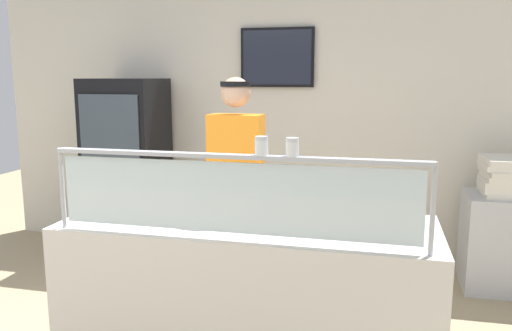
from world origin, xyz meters
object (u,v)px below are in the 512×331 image
(pizza_server, at_px, (211,214))
(parmesan_shaker, at_px, (261,147))
(worker_figure, at_px, (237,183))
(pizza_tray, at_px, (206,216))
(pepper_flake_shaker, at_px, (292,148))
(drink_fridge, at_px, (128,168))

(pizza_server, relative_size, parmesan_shaker, 3.02)
(parmesan_shaker, bearing_deg, worker_figure, 111.79)
(pizza_tray, xyz_separation_m, pizza_server, (0.04, -0.02, 0.02))
(pepper_flake_shaker, distance_m, worker_figure, 1.31)
(pizza_tray, bearing_deg, drink_fridge, 128.75)
(pizza_tray, relative_size, parmesan_shaker, 5.18)
(parmesan_shaker, height_order, worker_figure, worker_figure)
(pizza_server, relative_size, pepper_flake_shaker, 3.13)
(pizza_tray, relative_size, drink_fridge, 0.27)
(pizza_server, height_order, worker_figure, worker_figure)
(pizza_tray, relative_size, pizza_server, 1.71)
(worker_figure, bearing_deg, drink_fridge, 143.68)
(pizza_tray, xyz_separation_m, worker_figure, (-0.03, 0.75, 0.04))
(pizza_tray, xyz_separation_m, pepper_flake_shaker, (0.56, -0.34, 0.46))
(parmesan_shaker, height_order, drink_fridge, drink_fridge)
(worker_figure, distance_m, drink_fridge, 1.75)
(parmesan_shaker, distance_m, drink_fridge, 2.87)
(pizza_tray, height_order, worker_figure, worker_figure)
(pizza_server, bearing_deg, pepper_flake_shaker, -33.52)
(pizza_tray, height_order, pizza_server, pizza_server)
(pepper_flake_shaker, bearing_deg, parmesan_shaker, -180.00)
(drink_fridge, bearing_deg, pepper_flake_shaker, -46.85)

